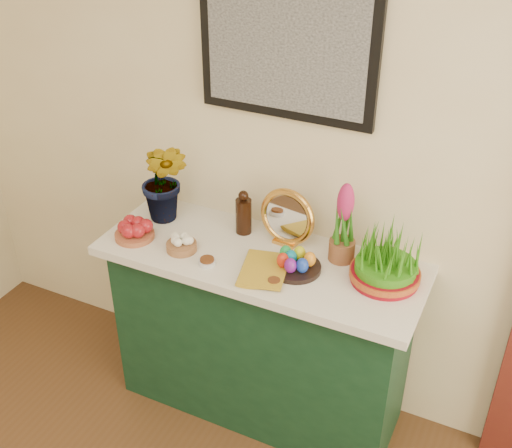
{
  "coord_description": "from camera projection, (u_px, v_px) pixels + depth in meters",
  "views": [
    {
      "loc": [
        0.72,
        -0.03,
        2.44
      ],
      "look_at": [
        -0.23,
        1.95,
        1.07
      ],
      "focal_mm": 45.0,
      "sensor_mm": 36.0,
      "label": 1
    }
  ],
  "objects": [
    {
      "name": "vinegar_cruet",
      "position": [
        244.0,
        214.0,
        2.82
      ],
      "size": [
        0.07,
        0.07,
        0.21
      ],
      "color": "black",
      "rests_on": "tablecloth"
    },
    {
      "name": "book",
      "position": [
        242.0,
        267.0,
        2.62
      ],
      "size": [
        0.22,
        0.28,
        0.03
      ],
      "primitive_type": "imported",
      "rotation": [
        0.0,
        0.0,
        0.24
      ],
      "color": "#B99221",
      "rests_on": "tablecloth"
    },
    {
      "name": "spice_dish_left",
      "position": [
        207.0,
        262.0,
        2.65
      ],
      "size": [
        0.07,
        0.07,
        0.03
      ],
      "color": "silver",
      "rests_on": "tablecloth"
    },
    {
      "name": "spice_dish_right",
      "position": [
        274.0,
        283.0,
        2.54
      ],
      "size": [
        0.06,
        0.06,
        0.03
      ],
      "color": "silver",
      "rests_on": "tablecloth"
    },
    {
      "name": "mirror",
      "position": [
        287.0,
        218.0,
        2.74
      ],
      "size": [
        0.26,
        0.09,
        0.26
      ],
      "color": "gold",
      "rests_on": "tablecloth"
    },
    {
      "name": "egg_plate",
      "position": [
        295.0,
        263.0,
        2.61
      ],
      "size": [
        0.25,
        0.25,
        0.09
      ],
      "color": "black",
      "rests_on": "tablecloth"
    },
    {
      "name": "sideboard",
      "position": [
        261.0,
        337.0,
        2.97
      ],
      "size": [
        1.3,
        0.45,
        0.85
      ],
      "primitive_type": "cube",
      "color": "#153A21",
      "rests_on": "ground"
    },
    {
      "name": "tablecloth",
      "position": [
        261.0,
        258.0,
        2.73
      ],
      "size": [
        1.4,
        0.55,
        0.04
      ],
      "primitive_type": "cube",
      "color": "beige",
      "rests_on": "sideboard"
    },
    {
      "name": "hyacinth_pink",
      "position": [
        344.0,
        226.0,
        2.61
      ],
      "size": [
        0.11,
        0.11,
        0.36
      ],
      "color": "brown",
      "rests_on": "tablecloth"
    },
    {
      "name": "hyacinth_green",
      "position": [
        164.0,
        168.0,
        2.82
      ],
      "size": [
        0.27,
        0.24,
        0.53
      ],
      "primitive_type": "imported",
      "rotation": [
        0.0,
        0.0,
        0.04
      ],
      "color": "#2A7018",
      "rests_on": "tablecloth"
    },
    {
      "name": "apple_bowl",
      "position": [
        134.0,
        230.0,
        2.81
      ],
      "size": [
        0.22,
        0.22,
        0.09
      ],
      "color": "#A05434",
      "rests_on": "tablecloth"
    },
    {
      "name": "wheatgrass_sabzeh",
      "position": [
        387.0,
        260.0,
        2.51
      ],
      "size": [
        0.28,
        0.28,
        0.23
      ],
      "color": "maroon",
      "rests_on": "tablecloth"
    },
    {
      "name": "garlic_basket",
      "position": [
        181.0,
        244.0,
        2.73
      ],
      "size": [
        0.15,
        0.15,
        0.07
      ],
      "color": "#A06940",
      "rests_on": "tablecloth"
    }
  ]
}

